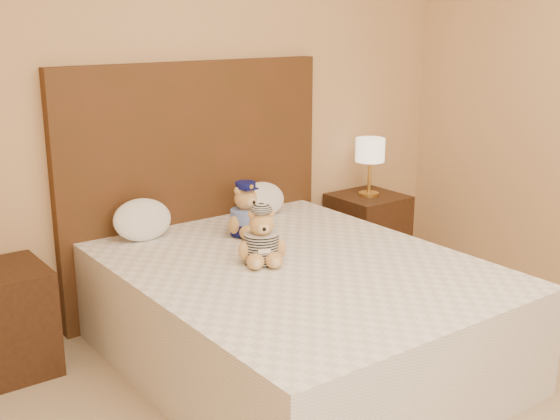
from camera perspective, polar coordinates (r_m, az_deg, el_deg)
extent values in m
cube|color=tan|center=(4.24, -7.40, 9.90)|extent=(4.00, 0.04, 2.70)
cube|color=white|center=(3.71, 1.35, -10.16)|extent=(1.60, 2.00, 0.30)
cube|color=white|center=(3.59, 1.38, -6.21)|extent=(1.60, 2.00, 0.25)
cube|color=#4E2917|center=(4.30, -6.86, 1.89)|extent=(1.75, 0.08, 1.50)
cube|color=#3A2012|center=(3.83, -21.63, -8.42)|extent=(0.45, 0.45, 0.55)
cube|color=#3A2012|center=(4.99, 7.10, -1.86)|extent=(0.45, 0.45, 0.55)
cylinder|color=gold|center=(4.91, 7.21, 1.32)|extent=(0.14, 0.14, 0.02)
cylinder|color=gold|center=(4.88, 7.27, 2.79)|extent=(0.02, 0.02, 0.26)
cylinder|color=#F6E4C0|center=(4.85, 7.34, 4.87)|extent=(0.20, 0.20, 0.16)
ellipsoid|color=white|center=(3.97, -11.13, -0.62)|extent=(0.35, 0.22, 0.24)
ellipsoid|color=white|center=(4.37, -1.43, 1.01)|extent=(0.32, 0.20, 0.22)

